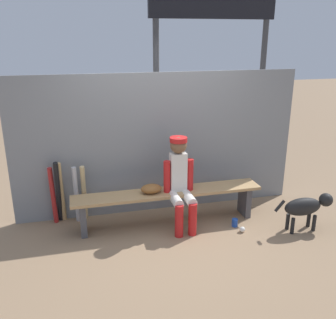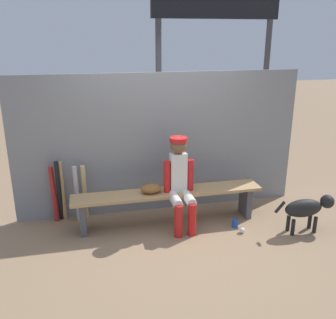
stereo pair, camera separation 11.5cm
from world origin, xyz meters
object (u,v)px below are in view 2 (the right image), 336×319
object	(u,v)px
baseball_glove	(151,189)
dog	(307,208)
player_seated	(180,180)
baseball	(242,230)
bat_wood_natural	(85,192)
cup_on_ground	(235,223)
bat_aluminum_silver	(77,194)
bat_aluminum_red	(54,195)
bat_wood_tan	(62,191)
cup_on_bench	(178,187)
bat_aluminum_black	(59,191)
scoreboard	(220,23)
dugout_bench	(168,198)

from	to	relation	value
baseball_glove	dog	bearing A→B (deg)	-17.54
player_seated	baseball	world-z (taller)	player_seated
baseball	bat_wood_natural	bearing A→B (deg)	156.71
baseball	cup_on_ground	size ratio (longest dim) A/B	0.67
player_seated	bat_aluminum_silver	world-z (taller)	player_seated
bat_aluminum_red	player_seated	bearing A→B (deg)	-16.38
bat_aluminum_red	bat_wood_tan	bearing A→B (deg)	9.14
baseball	cup_on_bench	distance (m)	1.02
bat_aluminum_black	bat_aluminum_silver	bearing A→B (deg)	-4.07
baseball	dog	bearing A→B (deg)	-9.23
bat_aluminum_black	cup_on_ground	world-z (taller)	bat_aluminum_black
cup_on_bench	dog	distance (m)	1.71
player_seated	cup_on_bench	size ratio (longest dim) A/B	11.12
bat_wood_tan	cup_on_ground	distance (m)	2.39
baseball	scoreboard	size ratio (longest dim) A/B	0.02
dugout_bench	cup_on_ground	bearing A→B (deg)	-20.07
cup_on_ground	bat_aluminum_black	bearing A→B (deg)	163.69
bat_aluminum_silver	scoreboard	size ratio (longest dim) A/B	0.22
bat_aluminum_silver	bat_aluminum_black	size ratio (longest dim) A/B	0.88
bat_aluminum_silver	cup_on_bench	size ratio (longest dim) A/B	7.45
bat_aluminum_silver	baseball_glove	bearing A→B (deg)	-19.30
bat_wood_tan	bat_aluminum_black	bearing A→B (deg)	-139.07
bat_aluminum_silver	dog	world-z (taller)	bat_aluminum_silver
dugout_bench	bat_wood_natural	xyz separation A→B (m)	(-1.10, 0.37, 0.03)
bat_wood_natural	dog	xyz separation A→B (m)	(2.82, -0.99, -0.07)
dog	bat_aluminum_silver	bearing A→B (deg)	161.87
player_seated	bat_wood_natural	bearing A→B (deg)	158.59
player_seated	baseball	size ratio (longest dim) A/B	16.53
player_seated	bat_aluminum_black	world-z (taller)	player_seated
bat_aluminum_black	dugout_bench	bearing A→B (deg)	-13.99
baseball_glove	baseball	distance (m)	1.32
player_seated	baseball_glove	xyz separation A→B (m)	(-0.37, 0.11, -0.13)
bat_aluminum_silver	cup_on_ground	xyz separation A→B (m)	(2.06, -0.65, -0.36)
bat_wood_natural	scoreboard	bearing A→B (deg)	28.03
bat_wood_tan	cup_on_bench	distance (m)	1.58
dog	bat_aluminum_red	bearing A→B (deg)	162.96
dugout_bench	cup_on_ground	size ratio (longest dim) A/B	23.42
bat_wood_tan	dog	world-z (taller)	bat_wood_tan
dugout_bench	dog	xyz separation A→B (m)	(1.72, -0.62, -0.04)
bat_aluminum_silver	bat_wood_tan	world-z (taller)	bat_wood_tan
dog	bat_aluminum_black	bearing A→B (deg)	162.85
baseball_glove	bat_aluminum_silver	distance (m)	1.04
baseball_glove	bat_aluminum_black	xyz separation A→B (m)	(-1.21, 0.36, -0.08)
dog	bat_wood_natural	bearing A→B (deg)	160.64
bat_aluminum_red	dog	distance (m)	3.38
dugout_bench	dog	bearing A→B (deg)	-19.71
bat_aluminum_black	baseball	size ratio (longest dim) A/B	12.64
cup_on_ground	dog	world-z (taller)	dog
bat_wood_natural	baseball	size ratio (longest dim) A/B	11.05
player_seated	cup_on_bench	bearing A→B (deg)	97.01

